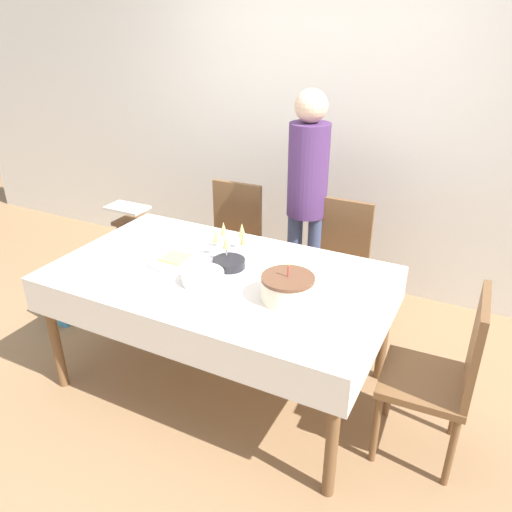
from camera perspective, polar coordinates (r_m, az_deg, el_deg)
ground_plane at (r=3.27m, az=-3.80°, el=-13.96°), size 12.00×12.00×0.00m
wall_back at (r=4.07m, az=7.81°, el=15.17°), size 8.00×0.05×2.70m
dining_table at (r=2.89m, az=-4.19°, el=-3.64°), size 1.89×1.12×0.78m
dining_chair_far_left at (r=3.82m, az=-2.84°, el=1.71°), size 0.43×0.43×0.96m
dining_chair_far_right at (r=3.52m, az=9.17°, el=-0.87°), size 0.42×0.42×0.96m
dining_chair_right_end at (r=2.66m, az=20.76°, el=-12.25°), size 0.44×0.44×0.96m
birthday_cake at (r=2.54m, az=3.64°, el=-3.69°), size 0.27×0.27×0.21m
champagne_tray at (r=3.01m, az=-2.99°, el=1.42°), size 0.33×0.33×0.18m
plate_stack_main at (r=2.73m, az=-6.08°, el=-2.41°), size 0.23×0.23×0.06m
plate_stack_dessert at (r=2.88m, az=-3.11°, el=-0.84°), size 0.19×0.19×0.05m
cake_knife at (r=2.36m, az=3.73°, el=-8.17°), size 0.30×0.02×0.00m
fork_pile at (r=2.92m, az=-11.04°, el=-1.27°), size 0.18×0.10×0.02m
napkin_pile at (r=3.03m, az=-9.20°, el=-0.18°), size 0.15×0.15×0.01m
person_standing at (r=3.52m, az=5.89°, el=7.82°), size 0.28×0.28×1.67m
high_chair at (r=4.27m, az=-13.52°, el=2.98°), size 0.33×0.35×0.71m
gift_bag at (r=4.01m, az=-21.55°, el=-5.12°), size 0.21×0.12×0.30m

